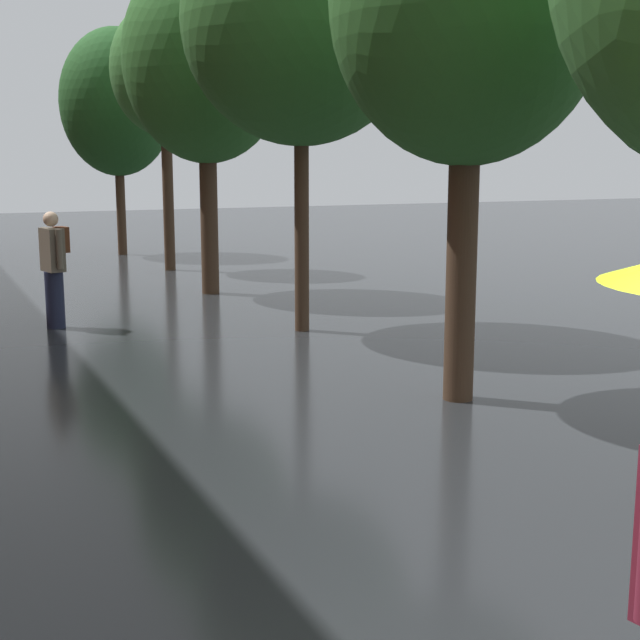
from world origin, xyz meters
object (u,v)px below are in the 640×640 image
(street_tree_2, at_px, (301,21))
(street_tree_4, at_px, (164,71))
(pedestrian_walking_midground, at_px, (54,266))
(street_tree_1, at_px, (469,3))
(street_tree_3, at_px, (206,60))
(street_tree_5, at_px, (117,103))

(street_tree_2, height_order, street_tree_4, street_tree_2)
(pedestrian_walking_midground, bearing_deg, street_tree_1, -61.43)
(street_tree_1, height_order, street_tree_3, street_tree_3)
(street_tree_3, xyz_separation_m, pedestrian_walking_midground, (-3.01, -2.26, -3.16))
(street_tree_2, distance_m, pedestrian_walking_midground, 4.79)
(street_tree_1, distance_m, pedestrian_walking_midground, 7.02)
(street_tree_4, bearing_deg, street_tree_5, 93.70)
(street_tree_2, bearing_deg, street_tree_3, 91.21)
(street_tree_3, bearing_deg, street_tree_1, -89.63)
(street_tree_4, height_order, pedestrian_walking_midground, street_tree_4)
(street_tree_3, bearing_deg, street_tree_5, 89.89)
(street_tree_5, relative_size, pedestrian_walking_midground, 3.36)
(street_tree_1, distance_m, street_tree_2, 3.99)
(street_tree_1, bearing_deg, street_tree_3, 90.37)
(street_tree_1, relative_size, street_tree_4, 0.95)
(street_tree_4, bearing_deg, street_tree_1, -90.99)
(street_tree_1, height_order, street_tree_2, street_tree_2)
(street_tree_3, height_order, pedestrian_walking_midground, street_tree_3)
(pedestrian_walking_midground, bearing_deg, street_tree_2, -28.02)
(street_tree_4, height_order, street_tree_5, street_tree_4)
(street_tree_1, height_order, street_tree_4, street_tree_4)
(street_tree_1, xyz_separation_m, street_tree_3, (-0.05, 7.87, 0.26))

